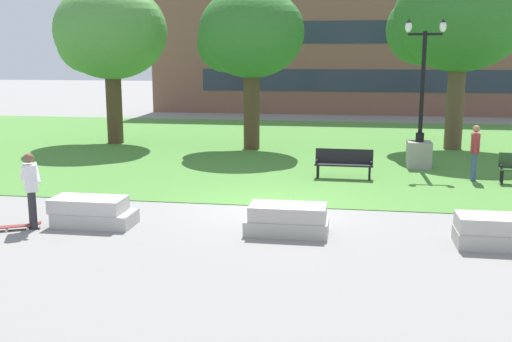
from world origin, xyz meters
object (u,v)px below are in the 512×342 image
(concrete_block_center, at_px, (92,212))
(park_bench_near_left, at_px, (344,162))
(skateboard, at_px, (17,226))
(person_bystander_near_lawn, at_px, (475,150))
(concrete_block_right, at_px, (500,232))
(lamp_post_right, at_px, (420,138))
(person_skateboarder, at_px, (31,186))
(concrete_block_left, at_px, (287,220))

(concrete_block_center, relative_size, park_bench_near_left, 1.03)
(concrete_block_center, bearing_deg, skateboard, -157.00)
(skateboard, height_order, person_bystander_near_lawn, person_bystander_near_lawn)
(concrete_block_right, relative_size, lamp_post_right, 0.36)
(concrete_block_right, distance_m, park_bench_near_left, 7.13)
(concrete_block_right, distance_m, person_bystander_near_lawn, 6.66)
(person_skateboarder, xyz_separation_m, person_bystander_near_lawn, (10.76, 6.85, 0.01))
(concrete_block_left, xyz_separation_m, person_bystander_near_lawn, (5.07, 6.35, 0.68))
(concrete_block_right, relative_size, person_bystander_near_lawn, 1.05)
(person_skateboarder, distance_m, park_bench_near_left, 9.50)
(skateboard, height_order, lamp_post_right, lamp_post_right)
(concrete_block_left, distance_m, concrete_block_right, 4.37)
(concrete_block_center, xyz_separation_m, concrete_block_right, (8.84, -0.18, 0.00))
(concrete_block_left, distance_m, park_bench_near_left, 6.22)
(concrete_block_center, xyz_separation_m, person_skateboarder, (-1.21, -0.45, 0.66))
(concrete_block_center, relative_size, concrete_block_left, 1.04)
(concrete_block_center, bearing_deg, park_bench_near_left, 47.78)
(park_bench_near_left, bearing_deg, lamp_post_right, 41.01)
(skateboard, bearing_deg, person_skateboarder, 33.52)
(lamp_post_right, bearing_deg, person_bystander_near_lawn, -53.46)
(skateboard, distance_m, lamp_post_right, 13.19)
(concrete_block_center, bearing_deg, concrete_block_left, 0.75)
(concrete_block_right, bearing_deg, skateboard, -177.46)
(park_bench_near_left, bearing_deg, person_skateboarder, -135.83)
(person_skateboarder, distance_m, lamp_post_right, 12.81)
(concrete_block_right, xyz_separation_m, lamp_post_right, (-0.73, 8.53, 0.72))
(concrete_block_left, bearing_deg, lamp_post_right, 66.36)
(concrete_block_left, relative_size, concrete_block_right, 1.00)
(concrete_block_center, bearing_deg, concrete_block_right, -1.16)
(person_skateboarder, bearing_deg, concrete_block_right, 1.52)
(concrete_block_right, xyz_separation_m, skateboard, (-10.34, -0.46, -0.22))
(concrete_block_center, bearing_deg, person_bystander_near_lawn, 33.88)
(person_bystander_near_lawn, bearing_deg, skateboard, -147.47)
(concrete_block_center, relative_size, lamp_post_right, 0.38)
(concrete_block_right, height_order, person_skateboarder, person_skateboarder)
(skateboard, bearing_deg, person_bystander_near_lawn, 32.53)
(concrete_block_left, height_order, concrete_block_right, same)
(skateboard, distance_m, person_bystander_near_lawn, 13.13)
(person_skateboarder, bearing_deg, park_bench_near_left, 44.17)
(skateboard, bearing_deg, concrete_block_right, 2.54)
(person_skateboarder, relative_size, park_bench_near_left, 0.94)
(concrete_block_center, height_order, skateboard, concrete_block_center)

